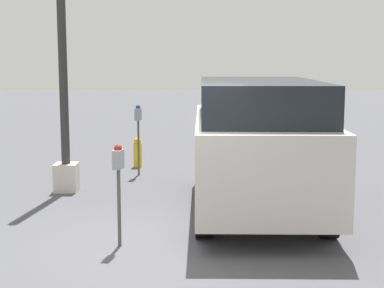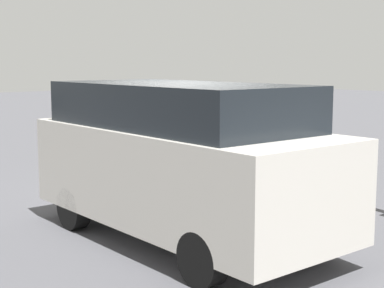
{
  "view_description": "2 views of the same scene",
  "coord_description": "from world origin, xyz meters",
  "views": [
    {
      "loc": [
        -7.94,
        -0.4,
        2.59
      ],
      "look_at": [
        -0.14,
        -0.48,
        1.44
      ],
      "focal_mm": 55.0,
      "sensor_mm": 36.0,
      "label": 1
    },
    {
      "loc": [
        8.05,
        -6.77,
        2.51
      ],
      "look_at": [
        0.42,
        -0.19,
        1.11
      ],
      "focal_mm": 55.0,
      "sensor_mm": 36.0,
      "label": 2
    }
  ],
  "objects": [
    {
      "name": "ground_plane",
      "position": [
        0.0,
        0.0,
        0.0
      ],
      "size": [
        80.0,
        80.0,
        0.0
      ],
      "primitive_type": "plane",
      "color": "#4C4C51"
    },
    {
      "name": "parking_meter_near",
      "position": [
        -0.06,
        0.53,
        1.05
      ],
      "size": [
        0.22,
        0.15,
        1.43
      ],
      "rotation": [
        0.0,
        0.0,
        -0.22
      ],
      "color": "#4C4C4C",
      "rests_on": "ground"
    },
    {
      "name": "parked_van",
      "position": [
        1.81,
        -1.59,
        1.19
      ],
      "size": [
        4.93,
        2.18,
        2.22
      ],
      "rotation": [
        0.0,
        0.0,
        -0.03
      ],
      "color": "beige",
      "rests_on": "ground"
    }
  ]
}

